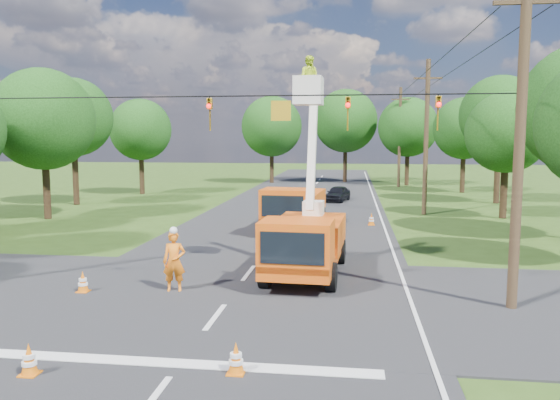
# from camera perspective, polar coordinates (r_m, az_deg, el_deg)

# --- Properties ---
(ground) EXTENTS (140.00, 140.00, 0.00)m
(ground) POSITION_cam_1_polar(r_m,az_deg,el_deg) (35.03, 1.29, -1.70)
(ground) COLOR #2C4514
(ground) RESTS_ON ground
(road_main) EXTENTS (12.00, 100.00, 0.06)m
(road_main) POSITION_cam_1_polar(r_m,az_deg,el_deg) (35.03, 1.29, -1.70)
(road_main) COLOR black
(road_main) RESTS_ON ground
(road_cross) EXTENTS (56.00, 10.00, 0.07)m
(road_cross) POSITION_cam_1_polar(r_m,az_deg,el_deg) (17.62, -5.16, -10.13)
(road_cross) COLOR black
(road_cross) RESTS_ON ground
(stop_bar) EXTENTS (9.00, 0.45, 0.02)m
(stop_bar) POSITION_cam_1_polar(r_m,az_deg,el_deg) (12.90, -10.43, -16.64)
(stop_bar) COLOR silver
(stop_bar) RESTS_ON ground
(edge_line) EXTENTS (0.12, 90.00, 0.02)m
(edge_line) POSITION_cam_1_polar(r_m,az_deg,el_deg) (34.88, 10.48, -1.85)
(edge_line) COLOR silver
(edge_line) RESTS_ON ground
(bucket_truck) EXTENTS (2.84, 6.50, 7.97)m
(bucket_truck) POSITION_cam_1_polar(r_m,az_deg,el_deg) (19.84, 2.70, -3.28)
(bucket_truck) COLOR #DB470F
(bucket_truck) RESTS_ON ground
(second_truck) EXTENTS (3.10, 6.79, 2.47)m
(second_truck) POSITION_cam_1_polar(r_m,az_deg,el_deg) (29.59, 1.49, -0.73)
(second_truck) COLOR #DB470F
(second_truck) RESTS_ON ground
(ground_worker) EXTENTS (0.81, 0.60, 2.02)m
(ground_worker) POSITION_cam_1_polar(r_m,az_deg,el_deg) (18.29, -11.00, -6.34)
(ground_worker) COLOR orange
(ground_worker) RESTS_ON ground
(distant_car) EXTENTS (2.24, 3.85, 1.23)m
(distant_car) POSITION_cam_1_polar(r_m,az_deg,el_deg) (43.24, 6.04, 0.67)
(distant_car) COLOR black
(distant_car) RESTS_ON ground
(traffic_cone_0) EXTENTS (0.38, 0.38, 0.71)m
(traffic_cone_0) POSITION_cam_1_polar(r_m,az_deg,el_deg) (13.20, -24.74, -14.93)
(traffic_cone_0) COLOR orange
(traffic_cone_0) RESTS_ON ground
(traffic_cone_1) EXTENTS (0.38, 0.38, 0.71)m
(traffic_cone_1) POSITION_cam_1_polar(r_m,az_deg,el_deg) (12.17, -4.63, -16.19)
(traffic_cone_1) COLOR orange
(traffic_cone_1) RESTS_ON ground
(traffic_cone_2) EXTENTS (0.38, 0.38, 0.71)m
(traffic_cone_2) POSITION_cam_1_polar(r_m,az_deg,el_deg) (23.80, -0.70, -4.80)
(traffic_cone_2) COLOR orange
(traffic_cone_2) RESTS_ON ground
(traffic_cone_3) EXTENTS (0.38, 0.38, 0.71)m
(traffic_cone_3) POSITION_cam_1_polar(r_m,az_deg,el_deg) (24.76, 3.91, -4.37)
(traffic_cone_3) COLOR orange
(traffic_cone_3) RESTS_ON ground
(traffic_cone_4) EXTENTS (0.38, 0.38, 0.71)m
(traffic_cone_4) POSITION_cam_1_polar(r_m,az_deg,el_deg) (19.11, -19.90, -8.06)
(traffic_cone_4) COLOR orange
(traffic_cone_4) RESTS_ON ground
(traffic_cone_7) EXTENTS (0.38, 0.38, 0.71)m
(traffic_cone_7) POSITION_cam_1_polar(r_m,az_deg,el_deg) (31.73, 9.53, -2.01)
(traffic_cone_7) COLOR orange
(traffic_cone_7) RESTS_ON ground
(pole_right_near) EXTENTS (1.80, 0.30, 10.00)m
(pole_right_near) POSITION_cam_1_polar(r_m,az_deg,el_deg) (17.13, 23.78, 6.18)
(pole_right_near) COLOR #4C3823
(pole_right_near) RESTS_ON ground
(pole_right_mid) EXTENTS (1.80, 0.30, 10.00)m
(pole_right_mid) POSITION_cam_1_polar(r_m,az_deg,el_deg) (36.77, 15.03, 6.45)
(pole_right_mid) COLOR #4C3823
(pole_right_mid) RESTS_ON ground
(pole_right_far) EXTENTS (1.80, 0.30, 10.00)m
(pole_right_far) POSITION_cam_1_polar(r_m,az_deg,el_deg) (56.66, 12.40, 6.50)
(pole_right_far) COLOR #4C3823
(pole_right_far) RESTS_ON ground
(signal_span) EXTENTS (18.00, 0.29, 1.07)m
(signal_span) POSITION_cam_1_polar(r_m,az_deg,el_deg) (16.54, 2.27, 9.41)
(signal_span) COLOR black
(signal_span) RESTS_ON ground
(tree_left_d) EXTENTS (6.20, 6.20, 9.24)m
(tree_left_d) POSITION_cam_1_polar(r_m,az_deg,el_deg) (36.63, -23.50, 7.72)
(tree_left_d) COLOR #382616
(tree_left_d) RESTS_ON ground
(tree_left_e) EXTENTS (5.80, 5.80, 9.41)m
(tree_left_e) POSITION_cam_1_polar(r_m,az_deg,el_deg) (43.62, -20.81, 8.06)
(tree_left_e) COLOR #382616
(tree_left_e) RESTS_ON ground
(tree_left_f) EXTENTS (5.40, 5.40, 8.40)m
(tree_left_f) POSITION_cam_1_polar(r_m,az_deg,el_deg) (50.02, -14.37, 7.12)
(tree_left_f) COLOR #382616
(tree_left_f) RESTS_ON ground
(tree_right_c) EXTENTS (5.00, 5.00, 7.83)m
(tree_right_c) POSITION_cam_1_polar(r_m,az_deg,el_deg) (36.70, 22.59, 6.49)
(tree_right_c) COLOR #382616
(tree_right_c) RESTS_ON ground
(tree_right_d) EXTENTS (6.00, 6.00, 9.70)m
(tree_right_d) POSITION_cam_1_polar(r_m,az_deg,el_deg) (44.87, 22.00, 8.20)
(tree_right_d) COLOR #382616
(tree_right_d) RESTS_ON ground
(tree_right_e) EXTENTS (5.60, 5.60, 8.63)m
(tree_right_e) POSITION_cam_1_polar(r_m,az_deg,el_deg) (52.44, 18.70, 7.08)
(tree_right_e) COLOR #382616
(tree_right_e) RESTS_ON ground
(tree_far_a) EXTENTS (6.60, 6.60, 9.50)m
(tree_far_a) POSITION_cam_1_polar(r_m,az_deg,el_deg) (60.11, -0.87, 7.69)
(tree_far_a) COLOR #382616
(tree_far_a) RESTS_ON ground
(tree_far_b) EXTENTS (7.00, 7.00, 10.32)m
(tree_far_b) POSITION_cam_1_polar(r_m,az_deg,el_deg) (61.49, 6.87, 8.19)
(tree_far_b) COLOR #382616
(tree_far_b) RESTS_ON ground
(tree_far_c) EXTENTS (6.20, 6.20, 9.18)m
(tree_far_c) POSITION_cam_1_polar(r_m,az_deg,el_deg) (58.75, 13.23, 7.41)
(tree_far_c) COLOR #382616
(tree_far_c) RESTS_ON ground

